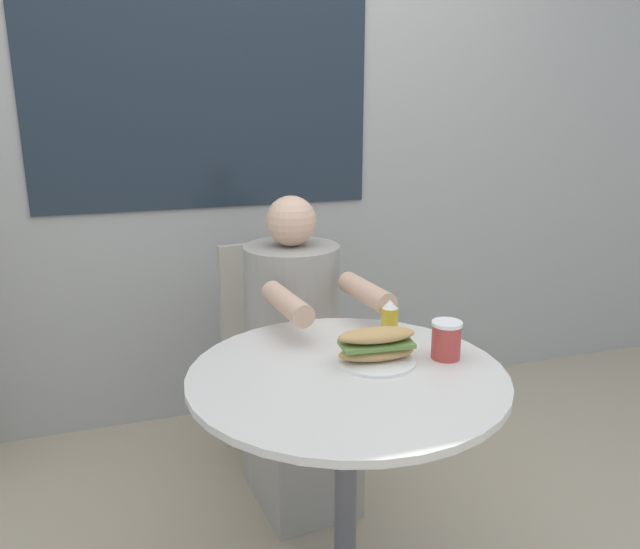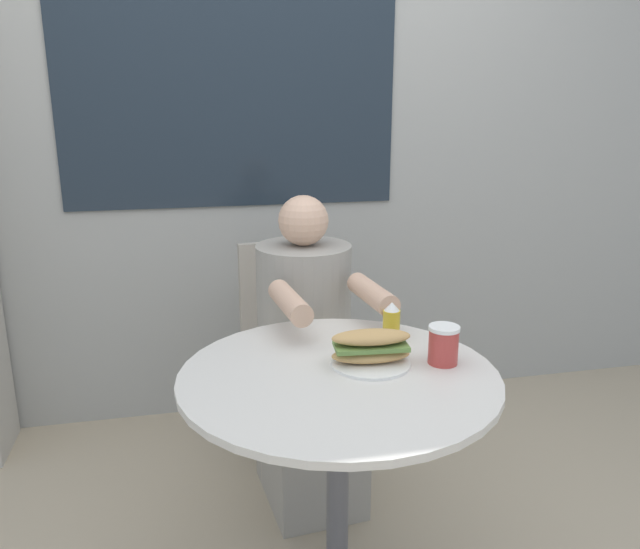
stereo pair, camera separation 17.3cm
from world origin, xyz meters
The scene contains 7 objects.
storefront_wall centered at (0.00, 1.37, 1.40)m, with size 8.00×0.09×2.80m.
cafe_table centered at (0.00, 0.00, 0.56)m, with size 0.82×0.82×0.75m.
diner_chair centered at (0.02, 0.94, 0.52)m, with size 0.42×0.42×0.87m.
seated_diner centered at (0.04, 0.59, 0.48)m, with size 0.38×0.61×1.11m.
sandwich_on_plate centered at (0.09, 0.03, 0.79)m, with size 0.21×0.21×0.09m.
drink_cup centered at (0.28, 0.00, 0.80)m, with size 0.08×0.08×0.10m.
condiment_bottle centered at (0.21, 0.20, 0.80)m, with size 0.05×0.05×0.11m.
Camera 2 is at (-0.36, -1.41, 1.42)m, focal length 35.00 mm.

